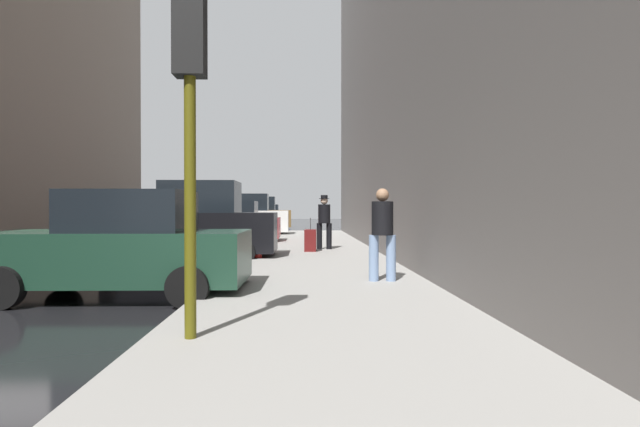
{
  "coord_description": "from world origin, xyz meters",
  "views": [
    {
      "loc": [
        5.66,
        -10.16,
        1.49
      ],
      "look_at": [
        6.29,
        7.9,
        1.3
      ],
      "focal_mm": 28.0,
      "sensor_mm": 36.0,
      "label": 1
    }
  ],
  "objects_px": {
    "parked_black_suv": "(196,225)",
    "rolling_suitcase": "(310,240)",
    "parked_dark_green_sedan": "(122,247)",
    "pedestrian_with_fedora": "(324,219)",
    "fire_hydrant": "(258,245)",
    "traffic_light": "(190,86)",
    "pedestrian_in_jeans": "(382,229)",
    "parked_bronze_suv": "(257,215)",
    "parked_blue_sedan": "(264,216)",
    "parked_red_hatchback": "(230,224)",
    "parked_white_van": "(245,217)"
  },
  "relations": [
    {
      "from": "parked_black_suv",
      "to": "fire_hydrant",
      "type": "distance_m",
      "value": 1.99
    },
    {
      "from": "parked_black_suv",
      "to": "parked_blue_sedan",
      "type": "height_order",
      "value": "parked_black_suv"
    },
    {
      "from": "fire_hydrant",
      "to": "traffic_light",
      "type": "distance_m",
      "value": 8.63
    },
    {
      "from": "parked_dark_green_sedan",
      "to": "pedestrian_with_fedora",
      "type": "height_order",
      "value": "pedestrian_with_fedora"
    },
    {
      "from": "rolling_suitcase",
      "to": "parked_dark_green_sedan",
      "type": "bearing_deg",
      "value": -114.37
    },
    {
      "from": "parked_blue_sedan",
      "to": "rolling_suitcase",
      "type": "xyz_separation_m",
      "value": [
        3.26,
        -23.8,
        -0.36
      ]
    },
    {
      "from": "parked_dark_green_sedan",
      "to": "rolling_suitcase",
      "type": "distance_m",
      "value": 7.9
    },
    {
      "from": "pedestrian_in_jeans",
      "to": "rolling_suitcase",
      "type": "height_order",
      "value": "pedestrian_in_jeans"
    },
    {
      "from": "parked_bronze_suv",
      "to": "parked_black_suv",
      "type": "bearing_deg",
      "value": -90.0
    },
    {
      "from": "parked_bronze_suv",
      "to": "parked_dark_green_sedan",
      "type": "bearing_deg",
      "value": -90.0
    },
    {
      "from": "parked_dark_green_sedan",
      "to": "pedestrian_with_fedora",
      "type": "bearing_deg",
      "value": 65.0
    },
    {
      "from": "parked_white_van",
      "to": "pedestrian_with_fedora",
      "type": "distance_m",
      "value": 10.65
    },
    {
      "from": "parked_white_van",
      "to": "traffic_light",
      "type": "height_order",
      "value": "traffic_light"
    },
    {
      "from": "rolling_suitcase",
      "to": "parked_blue_sedan",
      "type": "bearing_deg",
      "value": 97.8
    },
    {
      "from": "parked_red_hatchback",
      "to": "pedestrian_with_fedora",
      "type": "relative_size",
      "value": 2.37
    },
    {
      "from": "parked_black_suv",
      "to": "parked_bronze_suv",
      "type": "height_order",
      "value": "same"
    },
    {
      "from": "pedestrian_with_fedora",
      "to": "rolling_suitcase",
      "type": "height_order",
      "value": "pedestrian_with_fedora"
    },
    {
      "from": "pedestrian_with_fedora",
      "to": "rolling_suitcase",
      "type": "distance_m",
      "value": 1.13
    },
    {
      "from": "parked_dark_green_sedan",
      "to": "rolling_suitcase",
      "type": "bearing_deg",
      "value": 65.63
    },
    {
      "from": "traffic_light",
      "to": "parked_dark_green_sedan",
      "type": "bearing_deg",
      "value": 119.98
    },
    {
      "from": "traffic_light",
      "to": "parked_red_hatchback",
      "type": "bearing_deg",
      "value": 96.83
    },
    {
      "from": "parked_dark_green_sedan",
      "to": "fire_hydrant",
      "type": "distance_m",
      "value": 5.44
    },
    {
      "from": "rolling_suitcase",
      "to": "pedestrian_with_fedora",
      "type": "bearing_deg",
      "value": 59.56
    },
    {
      "from": "parked_blue_sedan",
      "to": "pedestrian_with_fedora",
      "type": "distance_m",
      "value": 23.3
    },
    {
      "from": "parked_dark_green_sedan",
      "to": "pedestrian_with_fedora",
      "type": "xyz_separation_m",
      "value": [
        3.73,
        7.99,
        0.29
      ]
    },
    {
      "from": "fire_hydrant",
      "to": "pedestrian_in_jeans",
      "type": "distance_m",
      "value": 5.17
    },
    {
      "from": "fire_hydrant",
      "to": "rolling_suitcase",
      "type": "distance_m",
      "value": 2.53
    },
    {
      "from": "fire_hydrant",
      "to": "traffic_light",
      "type": "bearing_deg",
      "value": -89.66
    },
    {
      "from": "fire_hydrant",
      "to": "pedestrian_with_fedora",
      "type": "distance_m",
      "value": 3.51
    },
    {
      "from": "parked_white_van",
      "to": "pedestrian_in_jeans",
      "type": "distance_m",
      "value": 17.8
    },
    {
      "from": "parked_dark_green_sedan",
      "to": "parked_white_van",
      "type": "relative_size",
      "value": 0.91
    },
    {
      "from": "parked_black_suv",
      "to": "rolling_suitcase",
      "type": "xyz_separation_m",
      "value": [
        3.26,
        1.42,
        -0.54
      ]
    },
    {
      "from": "parked_black_suv",
      "to": "rolling_suitcase",
      "type": "distance_m",
      "value": 3.6
    },
    {
      "from": "parked_dark_green_sedan",
      "to": "parked_blue_sedan",
      "type": "xyz_separation_m",
      "value": [
        0.0,
        30.99,
        0.0
      ]
    },
    {
      "from": "parked_bronze_suv",
      "to": "parked_blue_sedan",
      "type": "xyz_separation_m",
      "value": [
        0.0,
        6.48,
        -0.18
      ]
    },
    {
      "from": "parked_black_suv",
      "to": "rolling_suitcase",
      "type": "relative_size",
      "value": 4.43
    },
    {
      "from": "traffic_light",
      "to": "pedestrian_with_fedora",
      "type": "distance_m",
      "value": 11.47
    },
    {
      "from": "pedestrian_with_fedora",
      "to": "parked_black_suv",
      "type": "bearing_deg",
      "value": -149.21
    },
    {
      "from": "parked_red_hatchback",
      "to": "pedestrian_with_fedora",
      "type": "height_order",
      "value": "pedestrian_with_fedora"
    },
    {
      "from": "parked_black_suv",
      "to": "pedestrian_in_jeans",
      "type": "bearing_deg",
      "value": -48.28
    },
    {
      "from": "parked_blue_sedan",
      "to": "traffic_light",
      "type": "distance_m",
      "value": 34.31
    },
    {
      "from": "parked_red_hatchback",
      "to": "fire_hydrant",
      "type": "height_order",
      "value": "parked_red_hatchback"
    },
    {
      "from": "parked_white_van",
      "to": "parked_blue_sedan",
      "type": "distance_m",
      "value": 13.03
    },
    {
      "from": "parked_dark_green_sedan",
      "to": "rolling_suitcase",
      "type": "height_order",
      "value": "parked_dark_green_sedan"
    },
    {
      "from": "parked_bronze_suv",
      "to": "pedestrian_in_jeans",
      "type": "distance_m",
      "value": 24.19
    },
    {
      "from": "parked_white_van",
      "to": "pedestrian_with_fedora",
      "type": "relative_size",
      "value": 2.61
    },
    {
      "from": "fire_hydrant",
      "to": "pedestrian_with_fedora",
      "type": "xyz_separation_m",
      "value": [
        1.92,
        2.87,
        0.64
      ]
    },
    {
      "from": "parked_red_hatchback",
      "to": "rolling_suitcase",
      "type": "height_order",
      "value": "parked_red_hatchback"
    },
    {
      "from": "parked_black_suv",
      "to": "parked_red_hatchback",
      "type": "bearing_deg",
      "value": 90.0
    },
    {
      "from": "fire_hydrant",
      "to": "traffic_light",
      "type": "relative_size",
      "value": 0.2
    }
  ]
}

